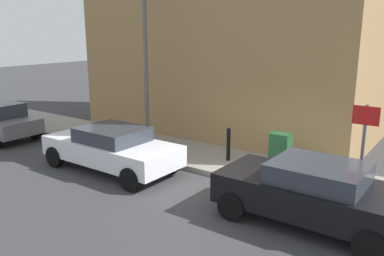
{
  "coord_description": "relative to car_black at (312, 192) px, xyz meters",
  "views": [
    {
      "loc": [
        -8.34,
        -4.68,
        4.09
      ],
      "look_at": [
        1.27,
        2.18,
        1.2
      ],
      "focal_mm": 37.35,
      "sensor_mm": 36.0,
      "label": 1
    }
  ],
  "objects": [
    {
      "name": "ground",
      "position": [
        0.37,
        2.15,
        -0.74
      ],
      "size": [
        80.0,
        80.0,
        0.0
      ],
      "primitive_type": "plane",
      "color": "#38383A"
    },
    {
      "name": "sidewalk",
      "position": [
        2.36,
        8.15,
        -0.67
      ],
      "size": [
        2.43,
        30.0,
        0.15
      ],
      "primitive_type": "cube",
      "color": "gray",
      "rests_on": "ground"
    },
    {
      "name": "corner_building",
      "position": [
        6.73,
        5.71,
        4.24
      ],
      "size": [
        6.42,
        11.12,
        9.96
      ],
      "color": "#9E7A4C",
      "rests_on": "ground"
    },
    {
      "name": "car_black",
      "position": [
        0.0,
        0.0,
        0.0
      ],
      "size": [
        1.96,
        4.0,
        1.4
      ],
      "rotation": [
        0.0,
        0.0,
        1.56
      ],
      "color": "black",
      "rests_on": "ground"
    },
    {
      "name": "car_white",
      "position": [
        -0.08,
        6.05,
        -0.04
      ],
      "size": [
        1.93,
        4.36,
        1.33
      ],
      "rotation": [
        0.0,
        0.0,
        1.56
      ],
      "color": "silver",
      "rests_on": "ground"
    },
    {
      "name": "utility_cabinet",
      "position": [
        2.25,
        1.7,
        -0.06
      ],
      "size": [
        0.46,
        0.61,
        1.15
      ],
      "color": "#1E4C28",
      "rests_on": "sidewalk"
    },
    {
      "name": "bollard_near_cabinet",
      "position": [
        2.35,
        3.45,
        -0.04
      ],
      "size": [
        0.14,
        0.14,
        1.04
      ],
      "color": "black",
      "rests_on": "sidewalk"
    },
    {
      "name": "street_sign",
      "position": [
        1.64,
        -0.59,
        0.92
      ],
      "size": [
        0.08,
        0.6,
        2.3
      ],
      "color": "#59595B",
      "rests_on": "sidewalk"
    },
    {
      "name": "lamppost",
      "position": [
        2.29,
        6.73,
        2.56
      ],
      "size": [
        0.2,
        0.44,
        5.72
      ],
      "color": "#59595B",
      "rests_on": "sidewalk"
    }
  ]
}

